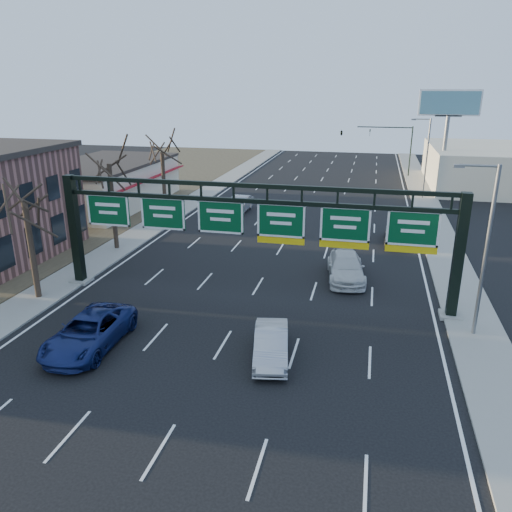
% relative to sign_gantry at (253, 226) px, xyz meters
% --- Properties ---
extents(ground, '(160.00, 160.00, 0.00)m').
position_rel_sign_gantry_xyz_m(ground, '(-0.16, -8.00, -4.63)').
color(ground, black).
rests_on(ground, ground).
extents(sidewalk_left, '(3.00, 120.00, 0.12)m').
position_rel_sign_gantry_xyz_m(sidewalk_left, '(-12.96, 12.00, -4.57)').
color(sidewalk_left, gray).
rests_on(sidewalk_left, ground).
extents(sidewalk_right, '(3.00, 120.00, 0.12)m').
position_rel_sign_gantry_xyz_m(sidewalk_right, '(12.64, 12.00, -4.57)').
color(sidewalk_right, gray).
rests_on(sidewalk_right, ground).
extents(dirt_strip_left, '(21.00, 120.00, 0.06)m').
position_rel_sign_gantry_xyz_m(dirt_strip_left, '(-25.16, 12.00, -4.60)').
color(dirt_strip_left, '#473D2B').
rests_on(dirt_strip_left, ground).
extents(lane_markings, '(21.60, 120.00, 0.01)m').
position_rel_sign_gantry_xyz_m(lane_markings, '(-0.16, 12.00, -4.62)').
color(lane_markings, white).
rests_on(lane_markings, ground).
extents(sign_gantry, '(24.60, 1.20, 7.20)m').
position_rel_sign_gantry_xyz_m(sign_gantry, '(0.00, 0.00, 0.00)').
color(sign_gantry, black).
rests_on(sign_gantry, ground).
extents(cream_strip, '(10.90, 18.40, 4.70)m').
position_rel_sign_gantry_xyz_m(cream_strip, '(-21.64, 21.00, -2.27)').
color(cream_strip, beige).
rests_on(cream_strip, ground).
extents(building_right_distant, '(12.00, 20.00, 5.00)m').
position_rel_sign_gantry_xyz_m(building_right_distant, '(19.84, 42.00, -2.13)').
color(building_right_distant, beige).
rests_on(building_right_distant, ground).
extents(tree_gantry, '(3.60, 3.60, 8.48)m').
position_rel_sign_gantry_xyz_m(tree_gantry, '(-12.96, -3.00, 2.48)').
color(tree_gantry, black).
rests_on(tree_gantry, sidewalk_left).
extents(tree_mid, '(3.60, 3.60, 9.24)m').
position_rel_sign_gantry_xyz_m(tree_mid, '(-12.96, 7.00, 3.23)').
color(tree_mid, black).
rests_on(tree_mid, sidewalk_left).
extents(tree_far, '(3.60, 3.60, 8.86)m').
position_rel_sign_gantry_xyz_m(tree_far, '(-12.96, 17.00, 2.86)').
color(tree_far, black).
rests_on(tree_far, sidewalk_left).
extents(streetlight_near, '(2.15, 0.22, 9.00)m').
position_rel_sign_gantry_xyz_m(streetlight_near, '(12.31, -2.00, 0.45)').
color(streetlight_near, slate).
rests_on(streetlight_near, sidewalk_right).
extents(streetlight_far, '(2.15, 0.22, 9.00)m').
position_rel_sign_gantry_xyz_m(streetlight_far, '(12.31, 32.00, 0.45)').
color(streetlight_far, slate).
rests_on(streetlight_far, sidewalk_right).
extents(billboard_right, '(7.00, 0.50, 12.00)m').
position_rel_sign_gantry_xyz_m(billboard_right, '(14.84, 36.98, 4.43)').
color(billboard_right, slate).
rests_on(billboard_right, ground).
extents(traffic_signal_mast, '(10.16, 0.54, 7.00)m').
position_rel_sign_gantry_xyz_m(traffic_signal_mast, '(5.53, 47.00, 0.87)').
color(traffic_signal_mast, black).
rests_on(traffic_signal_mast, ground).
extents(car_blue_suv, '(2.86, 6.06, 1.67)m').
position_rel_sign_gantry_xyz_m(car_blue_suv, '(-6.59, -7.74, -3.79)').
color(car_blue_suv, navy).
rests_on(car_blue_suv, ground).
extents(car_silver_sedan, '(2.38, 4.75, 1.50)m').
position_rel_sign_gantry_xyz_m(car_silver_sedan, '(2.50, -6.75, -3.88)').
color(car_silver_sedan, '#A1A2A6').
rests_on(car_silver_sedan, ground).
extents(car_white_wagon, '(3.10, 6.03, 1.68)m').
position_rel_sign_gantry_xyz_m(car_white_wagon, '(5.34, 4.66, -3.79)').
color(car_white_wagon, silver).
rests_on(car_white_wagon, ground).
extents(car_grey_far, '(2.14, 4.97, 1.67)m').
position_rel_sign_gantry_xyz_m(car_grey_far, '(8.97, 13.82, -3.79)').
color(car_grey_far, '#3B3C3F').
rests_on(car_grey_far, ground).
extents(car_silver_distant, '(1.85, 4.87, 1.59)m').
position_rel_sign_gantry_xyz_m(car_silver_distant, '(-6.54, 21.34, -3.84)').
color(car_silver_distant, '#ABAAAF').
rests_on(car_silver_distant, ground).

